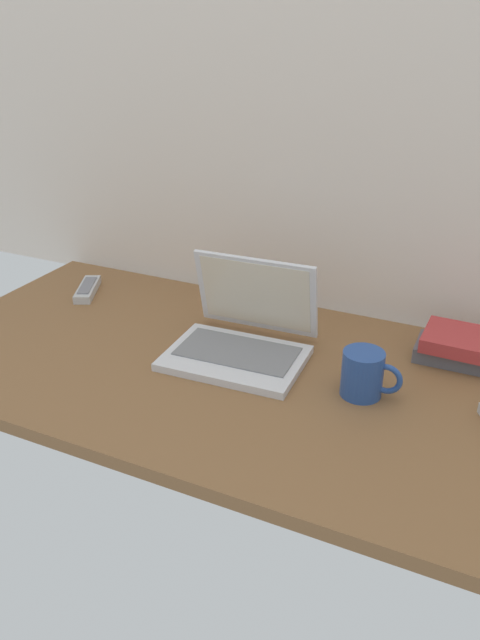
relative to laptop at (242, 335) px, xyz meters
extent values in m
cube|color=brown|center=(0.05, -0.07, -0.06)|extent=(1.60, 0.76, 0.03)
cube|color=silver|center=(0.00, -0.05, -0.04)|extent=(0.32, 0.23, 0.02)
cube|color=slate|center=(0.00, -0.03, -0.03)|extent=(0.28, 0.15, 0.00)
cube|color=silver|center=(0.00, 0.09, 0.07)|extent=(0.30, 0.07, 0.20)
cube|color=beige|center=(0.00, 0.08, 0.07)|extent=(0.27, 0.06, 0.17)
cylinder|color=#26478C|center=(0.30, -0.06, 0.00)|extent=(0.09, 0.09, 0.10)
torus|color=#26478C|center=(0.35, -0.06, 0.00)|extent=(0.07, 0.01, 0.07)
cylinder|color=brown|center=(0.30, -0.06, 0.05)|extent=(0.08, 0.08, 0.00)
cube|color=#B7B7B7|center=(-0.55, 0.13, -0.03)|extent=(0.11, 0.16, 0.02)
cube|color=slate|center=(-0.55, 0.13, -0.02)|extent=(0.08, 0.12, 0.00)
cube|color=#595960|center=(0.46, 0.18, -0.03)|extent=(0.18, 0.11, 0.04)
cube|color=#B23333|center=(0.46, 0.18, 0.01)|extent=(0.16, 0.14, 0.03)
camera|label=1|loc=(0.53, -1.14, 0.66)|focal=34.39mm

